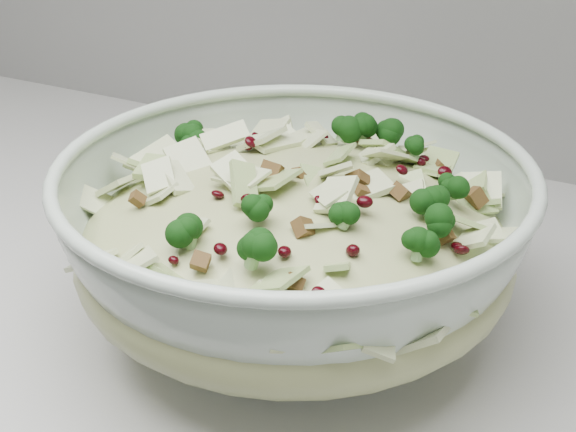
{
  "coord_description": "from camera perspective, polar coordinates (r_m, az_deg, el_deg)",
  "views": [
    {
      "loc": [
        0.11,
        1.13,
        1.28
      ],
      "look_at": [
        -0.12,
        1.59,
        1.0
      ],
      "focal_mm": 50.0,
      "sensor_mm": 36.0,
      "label": 1
    }
  ],
  "objects": [
    {
      "name": "salad",
      "position": [
        0.6,
        0.45,
        -0.07
      ],
      "size": [
        0.42,
        0.42,
        0.14
      ],
      "rotation": [
        0.0,
        0.0,
        0.36
      ],
      "color": "tan",
      "rests_on": "mixing_bowl"
    },
    {
      "name": "mixing_bowl",
      "position": [
        0.61,
        0.44,
        -1.99
      ],
      "size": [
        0.37,
        0.37,
        0.14
      ],
      "rotation": [
        0.0,
        0.0,
        0.06
      ],
      "color": "beige",
      "rests_on": "counter"
    }
  ]
}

